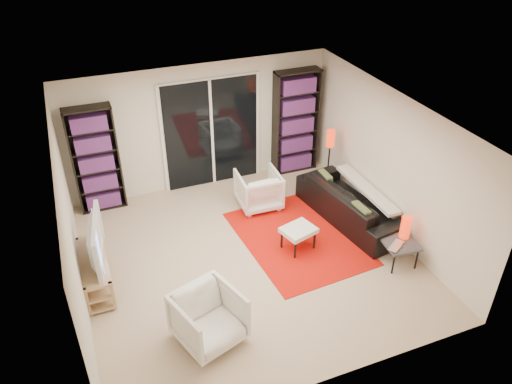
# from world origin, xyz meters

# --- Properties ---
(floor) EXTENTS (5.00, 5.00, 0.00)m
(floor) POSITION_xyz_m (0.00, 0.00, 0.00)
(floor) COLOR #C4AC8C
(floor) RESTS_ON ground
(wall_back) EXTENTS (5.00, 0.02, 2.40)m
(wall_back) POSITION_xyz_m (0.00, 2.50, 1.20)
(wall_back) COLOR silver
(wall_back) RESTS_ON ground
(wall_front) EXTENTS (5.00, 0.02, 2.40)m
(wall_front) POSITION_xyz_m (0.00, -2.50, 1.20)
(wall_front) COLOR silver
(wall_front) RESTS_ON ground
(wall_left) EXTENTS (0.02, 5.00, 2.40)m
(wall_left) POSITION_xyz_m (-2.50, 0.00, 1.20)
(wall_left) COLOR silver
(wall_left) RESTS_ON ground
(wall_right) EXTENTS (0.02, 5.00, 2.40)m
(wall_right) POSITION_xyz_m (2.50, 0.00, 1.20)
(wall_right) COLOR silver
(wall_right) RESTS_ON ground
(ceiling) EXTENTS (5.00, 5.00, 0.02)m
(ceiling) POSITION_xyz_m (0.00, 0.00, 2.40)
(ceiling) COLOR white
(ceiling) RESTS_ON wall_back
(sliding_door) EXTENTS (1.92, 0.08, 2.16)m
(sliding_door) POSITION_xyz_m (0.20, 2.46, 1.05)
(sliding_door) COLOR white
(sliding_door) RESTS_ON ground
(bookshelf_left) EXTENTS (0.80, 0.30, 1.95)m
(bookshelf_left) POSITION_xyz_m (-1.95, 2.33, 0.98)
(bookshelf_left) COLOR black
(bookshelf_left) RESTS_ON ground
(bookshelf_right) EXTENTS (0.90, 0.30, 2.10)m
(bookshelf_right) POSITION_xyz_m (1.90, 2.33, 1.05)
(bookshelf_right) COLOR black
(bookshelf_right) RESTS_ON ground
(tv_stand) EXTENTS (0.40, 1.25, 0.50)m
(tv_stand) POSITION_xyz_m (-2.32, 0.21, 0.26)
(tv_stand) COLOR tan
(tv_stand) RESTS_ON floor
(tv) EXTENTS (0.30, 1.14, 0.65)m
(tv) POSITION_xyz_m (-2.30, 0.21, 0.82)
(tv) COLOR black
(tv) RESTS_ON tv_stand
(rug) EXTENTS (1.92, 2.50, 0.01)m
(rug) POSITION_xyz_m (0.95, 0.16, 0.01)
(rug) COLOR red
(rug) RESTS_ON floor
(sofa) EXTENTS (1.19, 2.31, 0.64)m
(sofa) POSITION_xyz_m (2.06, 0.34, 0.32)
(sofa) COLOR black
(sofa) RESTS_ON floor
(armchair_back) EXTENTS (0.76, 0.79, 0.69)m
(armchair_back) POSITION_xyz_m (0.71, 1.33, 0.34)
(armchair_back) COLOR white
(armchair_back) RESTS_ON floor
(armchair_front) EXTENTS (1.00, 1.01, 0.73)m
(armchair_front) POSITION_xyz_m (-1.06, -1.36, 0.37)
(armchair_front) COLOR white
(armchair_front) RESTS_ON floor
(ottoman) EXTENTS (0.60, 0.54, 0.40)m
(ottoman) POSITION_xyz_m (0.83, -0.08, 0.34)
(ottoman) COLOR white
(ottoman) RESTS_ON floor
(side_table) EXTENTS (0.55, 0.55, 0.40)m
(side_table) POSITION_xyz_m (2.13, -0.98, 0.36)
(side_table) COLOR #3F3F44
(side_table) RESTS_ON floor
(laptop) EXTENTS (0.40, 0.37, 0.03)m
(laptop) POSITION_xyz_m (2.03, -1.09, 0.41)
(laptop) COLOR silver
(laptop) RESTS_ON side_table
(table_lamp) EXTENTS (0.16, 0.16, 0.36)m
(table_lamp) POSITION_xyz_m (2.27, -0.88, 0.58)
(table_lamp) COLOR red
(table_lamp) RESTS_ON side_table
(floor_lamp) EXTENTS (0.18, 0.18, 1.21)m
(floor_lamp) POSITION_xyz_m (2.20, 1.46, 0.90)
(floor_lamp) COLOR black
(floor_lamp) RESTS_ON floor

